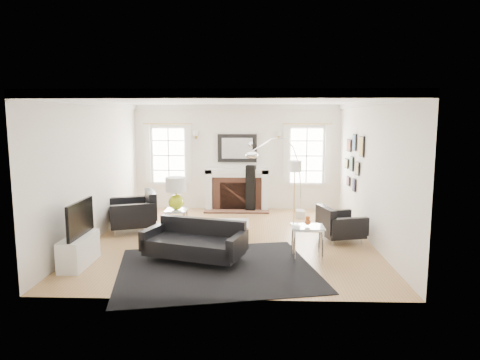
{
  "coord_description": "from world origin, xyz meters",
  "views": [
    {
      "loc": [
        0.46,
        -8.48,
        2.42
      ],
      "look_at": [
        0.16,
        0.3,
        1.17
      ],
      "focal_mm": 32.0,
      "sensor_mm": 36.0,
      "label": 1
    }
  ],
  "objects_px": {
    "fireplace": "(237,190)",
    "gourd_lamp": "(176,191)",
    "sofa": "(196,243)",
    "armchair_right": "(338,225)",
    "arc_floor_lamp": "(278,175)",
    "coffee_table": "(229,224)",
    "armchair_left": "(135,213)"
  },
  "relations": [
    {
      "from": "arc_floor_lamp",
      "to": "armchair_left",
      "type": "bearing_deg",
      "value": -163.88
    },
    {
      "from": "arc_floor_lamp",
      "to": "gourd_lamp",
      "type": "bearing_deg",
      "value": -153.37
    },
    {
      "from": "sofa",
      "to": "armchair_right",
      "type": "xyz_separation_m",
      "value": [
        2.69,
        1.24,
        0.02
      ]
    },
    {
      "from": "coffee_table",
      "to": "arc_floor_lamp",
      "type": "distance_m",
      "value": 2.05
    },
    {
      "from": "fireplace",
      "to": "armchair_left",
      "type": "relative_size",
      "value": 1.3
    },
    {
      "from": "armchair_left",
      "to": "coffee_table",
      "type": "xyz_separation_m",
      "value": [
        2.08,
        -0.66,
        -0.07
      ]
    },
    {
      "from": "armchair_right",
      "to": "coffee_table",
      "type": "bearing_deg",
      "value": 179.74
    },
    {
      "from": "fireplace",
      "to": "arc_floor_lamp",
      "type": "relative_size",
      "value": 0.82
    },
    {
      "from": "armchair_left",
      "to": "armchair_right",
      "type": "height_order",
      "value": "armchair_left"
    },
    {
      "from": "gourd_lamp",
      "to": "arc_floor_lamp",
      "type": "height_order",
      "value": "arc_floor_lamp"
    },
    {
      "from": "coffee_table",
      "to": "gourd_lamp",
      "type": "relative_size",
      "value": 1.15
    },
    {
      "from": "coffee_table",
      "to": "arc_floor_lamp",
      "type": "bearing_deg",
      "value": 56.15
    },
    {
      "from": "sofa",
      "to": "coffee_table",
      "type": "distance_m",
      "value": 1.35
    },
    {
      "from": "arc_floor_lamp",
      "to": "sofa",
      "type": "bearing_deg",
      "value": -118.76
    },
    {
      "from": "fireplace",
      "to": "sofa",
      "type": "bearing_deg",
      "value": -97.48
    },
    {
      "from": "coffee_table",
      "to": "sofa",
      "type": "bearing_deg",
      "value": -111.61
    },
    {
      "from": "armchair_left",
      "to": "arc_floor_lamp",
      "type": "distance_m",
      "value": 3.35
    },
    {
      "from": "fireplace",
      "to": "gourd_lamp",
      "type": "xyz_separation_m",
      "value": [
        -1.19,
        -2.43,
        0.37
      ]
    },
    {
      "from": "fireplace",
      "to": "armchair_right",
      "type": "xyz_separation_m",
      "value": [
        2.14,
        -2.91,
        -0.22
      ]
    },
    {
      "from": "sofa",
      "to": "gourd_lamp",
      "type": "distance_m",
      "value": 1.94
    },
    {
      "from": "sofa",
      "to": "armchair_left",
      "type": "relative_size",
      "value": 1.43
    },
    {
      "from": "armchair_left",
      "to": "gourd_lamp",
      "type": "distance_m",
      "value": 1.09
    },
    {
      "from": "armchair_right",
      "to": "fireplace",
      "type": "bearing_deg",
      "value": 126.4
    },
    {
      "from": "armchair_right",
      "to": "gourd_lamp",
      "type": "distance_m",
      "value": 3.42
    },
    {
      "from": "armchair_right",
      "to": "coffee_table",
      "type": "height_order",
      "value": "armchair_right"
    },
    {
      "from": "armchair_right",
      "to": "arc_floor_lamp",
      "type": "height_order",
      "value": "arc_floor_lamp"
    },
    {
      "from": "sofa",
      "to": "armchair_right",
      "type": "relative_size",
      "value": 1.84
    },
    {
      "from": "gourd_lamp",
      "to": "arc_floor_lamp",
      "type": "relative_size",
      "value": 0.33
    },
    {
      "from": "fireplace",
      "to": "sofa",
      "type": "height_order",
      "value": "fireplace"
    },
    {
      "from": "gourd_lamp",
      "to": "arc_floor_lamp",
      "type": "distance_m",
      "value": 2.47
    },
    {
      "from": "coffee_table",
      "to": "armchair_left",
      "type": "bearing_deg",
      "value": 162.34
    },
    {
      "from": "sofa",
      "to": "coffee_table",
      "type": "height_order",
      "value": "sofa"
    }
  ]
}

